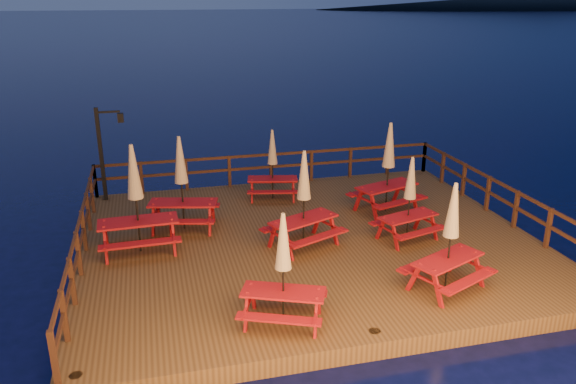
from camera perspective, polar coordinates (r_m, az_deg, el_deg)
name	(u,v)px	position (r m, az deg, el deg)	size (l,w,h in m)	color
ground	(309,251)	(15.53, 2.20, -6.05)	(500.00, 500.00, 0.00)	black
deck	(310,245)	(15.44, 2.21, -5.38)	(12.00, 10.00, 0.40)	#483017
deck_piles	(309,261)	(15.66, 2.18, -7.04)	(11.44, 9.44, 1.40)	black
railing	(293,191)	(16.66, 0.55, 0.12)	(11.80, 9.75, 1.10)	black
lamp_post	(105,145)	(18.59, -18.07, 4.53)	(0.85, 0.18, 3.00)	black
headland_right	(548,1)	(308.19, 24.89, 17.22)	(230.40, 86.40, 7.00)	black
picnic_table_0	(304,198)	(14.38, 1.62, -0.60)	(2.27, 2.10, 2.60)	maroon
picnic_table_1	(451,235)	(12.80, 16.19, -4.25)	(2.19, 2.03, 2.51)	maroon
picnic_table_2	(410,198)	(15.17, 12.26, -0.55)	(1.93, 1.73, 2.32)	maroon
picnic_table_3	(283,267)	(11.08, -0.49, -7.68)	(2.06, 1.91, 2.38)	maroon
picnic_table_4	(181,182)	(15.73, -10.77, 1.01)	(2.19, 1.95, 2.69)	maroon
picnic_table_5	(388,166)	(17.05, 10.15, 2.61)	(2.32, 2.10, 2.75)	maroon
picnic_table_6	(272,163)	(17.92, -1.59, 2.94)	(1.84, 1.63, 2.28)	maroon
picnic_table_7	(136,197)	(14.56, -15.21, -0.53)	(2.05, 1.71, 2.85)	maroon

